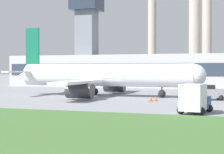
% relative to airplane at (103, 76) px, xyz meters
% --- Properties ---
extents(ground_plane, '(400.00, 400.00, 0.00)m').
position_rel_airplane_xyz_m(ground_plane, '(2.14, -1.14, -2.92)').
color(ground_plane, gray).
extents(terminal_building, '(68.20, 12.60, 21.05)m').
position_rel_airplane_xyz_m(terminal_building, '(0.89, 30.56, 1.22)').
color(terminal_building, '#B2B2B7').
rests_on(terminal_building, ground_plane).
extents(smokestack_left, '(2.90, 2.90, 34.85)m').
position_rel_airplane_xyz_m(smokestack_left, '(-5.98, 60.85, 14.62)').
color(smokestack_left, '#B2A899').
rests_on(smokestack_left, ground_plane).
extents(smokestack_right, '(3.79, 3.79, 36.14)m').
position_rel_airplane_xyz_m(smokestack_right, '(7.10, 57.08, 15.30)').
color(smokestack_right, '#B2A899').
rests_on(smokestack_right, ground_plane).
extents(smokestack_far, '(3.08, 3.08, 38.09)m').
position_rel_airplane_xyz_m(smokestack_far, '(10.44, 57.17, 16.25)').
color(smokestack_far, '#B2A899').
rests_on(smokestack_far, ground_plane).
extents(airplane, '(28.57, 25.82, 10.27)m').
position_rel_airplane_xyz_m(airplane, '(0.00, 0.00, 0.00)').
color(airplane, white).
rests_on(airplane, ground_plane).
extents(pushback_tug, '(4.10, 2.85, 1.92)m').
position_rel_airplane_xyz_m(pushback_tug, '(15.12, -2.05, -2.06)').
color(pushback_tug, gray).
rests_on(pushback_tug, ground_plane).
extents(fuel_truck, '(2.92, 4.33, 2.63)m').
position_rel_airplane_xyz_m(fuel_truck, '(14.90, -17.23, -1.67)').
color(fuel_truck, '#2D4C93').
rests_on(fuel_truck, ground_plane).
extents(ground_crew_person, '(0.43, 0.43, 1.79)m').
position_rel_airplane_xyz_m(ground_crew_person, '(13.90, -11.21, -2.01)').
color(ground_crew_person, '#23283D').
rests_on(ground_crew_person, ground_plane).
extents(traffic_cone_near_nose, '(0.50, 0.50, 0.60)m').
position_rel_airplane_xyz_m(traffic_cone_near_nose, '(8.94, -5.31, -2.65)').
color(traffic_cone_near_nose, black).
rests_on(traffic_cone_near_nose, ground_plane).
extents(traffic_cone_wingtip, '(0.53, 0.53, 0.59)m').
position_rel_airplane_xyz_m(traffic_cone_wingtip, '(8.39, -5.77, -2.65)').
color(traffic_cone_wingtip, black).
rests_on(traffic_cone_wingtip, ground_plane).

